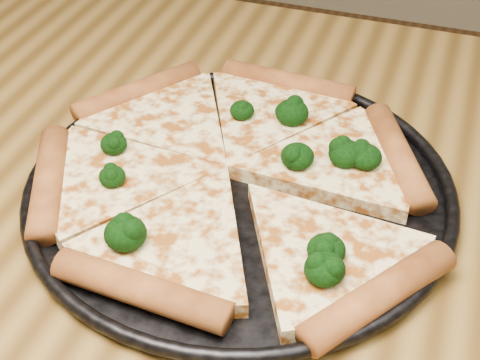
% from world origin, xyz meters
% --- Properties ---
extents(dining_table, '(1.20, 0.90, 0.75)m').
position_xyz_m(dining_table, '(0.00, 0.00, 0.66)').
color(dining_table, brown).
rests_on(dining_table, ground).
extents(pizza_pan, '(0.38, 0.38, 0.02)m').
position_xyz_m(pizza_pan, '(0.02, 0.08, 0.76)').
color(pizza_pan, black).
rests_on(pizza_pan, dining_table).
extents(pizza, '(0.39, 0.35, 0.03)m').
position_xyz_m(pizza, '(0.00, 0.09, 0.77)').
color(pizza, '#FFE89C').
rests_on(pizza, pizza_pan).
extents(broccoli_florets, '(0.25, 0.24, 0.03)m').
position_xyz_m(broccoli_florets, '(0.04, 0.08, 0.78)').
color(broccoli_florets, black).
rests_on(broccoli_florets, pizza).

